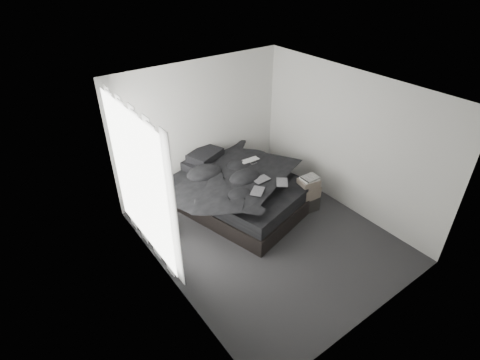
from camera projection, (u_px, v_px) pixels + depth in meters
floor at (267, 236)px, 6.52m from camera, size 3.60×4.20×0.01m
ceiling at (275, 91)px, 5.12m from camera, size 3.60×4.20×0.01m
wall_back at (200, 127)px, 7.25m from camera, size 3.60×0.01×2.60m
wall_front at (386, 247)px, 4.39m from camera, size 3.60×0.01×2.60m
wall_left at (166, 214)px, 4.92m from camera, size 0.01×4.20×2.60m
wall_right at (347, 142)px, 6.72m from camera, size 0.01×4.20×2.60m
window_left at (139, 181)px, 5.52m from camera, size 0.02×2.00×2.30m
curtain_left at (143, 184)px, 5.58m from camera, size 0.06×2.12×2.48m
bed at (240, 199)px, 7.19m from camera, size 2.31×2.72×0.32m
mattress at (240, 187)px, 7.03m from camera, size 2.23×2.64×0.25m
duvet at (242, 176)px, 6.86m from camera, size 2.18×2.38×0.27m
pillow_lower at (202, 163)px, 7.37m from camera, size 0.80×0.64×0.16m
pillow_upper at (205, 155)px, 7.33m from camera, size 0.78×0.66×0.15m
laptop at (252, 158)px, 7.13m from camera, size 0.39×0.26×0.03m
comic_a at (258, 187)px, 6.30m from camera, size 0.35×0.33×0.01m
comic_b at (262, 175)px, 6.61m from camera, size 0.31×0.21×0.01m
comic_c at (282, 178)px, 6.52m from camera, size 0.34×0.35×0.01m
side_stand at (160, 214)px, 6.51m from camera, size 0.48×0.48×0.67m
papers at (158, 198)px, 6.33m from camera, size 0.32×0.30×0.01m
floor_books at (172, 232)px, 6.50m from camera, size 0.21×0.24×0.14m
box_lower at (307, 203)px, 7.11m from camera, size 0.43×0.36×0.29m
box_mid at (309, 192)px, 6.97m from camera, size 0.39×0.32×0.22m
box_upper at (309, 183)px, 6.87m from camera, size 0.40×0.34×0.15m
art_book_white at (310, 179)px, 6.82m from camera, size 0.33×0.28×0.03m
art_book_snake at (310, 178)px, 6.80m from camera, size 0.30×0.24×0.03m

